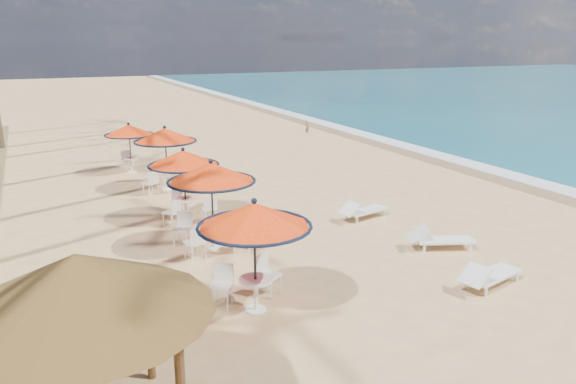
% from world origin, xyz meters
% --- Properties ---
extents(ground, '(160.00, 160.00, 0.00)m').
position_xyz_m(ground, '(0.00, 0.00, 0.00)').
color(ground, tan).
rests_on(ground, ground).
extents(foam_strip, '(1.20, 140.00, 0.04)m').
position_xyz_m(foam_strip, '(9.30, 10.00, 0.00)').
color(foam_strip, white).
rests_on(foam_strip, ground).
extents(wetsand_band, '(1.40, 140.00, 0.02)m').
position_xyz_m(wetsand_band, '(8.40, 10.00, 0.00)').
color(wetsand_band, olive).
rests_on(wetsand_band, ground).
extents(station_0, '(2.45, 2.45, 2.55)m').
position_xyz_m(station_0, '(-5.30, -0.24, 1.95)').
color(station_0, black).
rests_on(station_0, ground).
extents(station_1, '(2.45, 2.45, 2.56)m').
position_xyz_m(station_1, '(-5.00, 3.71, 1.87)').
color(station_1, black).
rests_on(station_1, ground).
extents(station_2, '(2.29, 2.29, 2.39)m').
position_xyz_m(station_2, '(-4.98, 6.60, 1.75)').
color(station_2, black).
rests_on(station_2, ground).
extents(station_3, '(2.41, 2.41, 2.52)m').
position_xyz_m(station_3, '(-4.68, 10.62, 1.92)').
color(station_3, black).
rests_on(station_3, ground).
extents(station_4, '(2.12, 2.16, 2.22)m').
position_xyz_m(station_4, '(-5.43, 14.20, 1.69)').
color(station_4, black).
rests_on(station_4, ground).
extents(lounger_near, '(1.95, 1.01, 0.67)m').
position_xyz_m(lounger_near, '(0.16, -1.54, 0.31)').
color(lounger_near, white).
rests_on(lounger_near, ground).
extents(lounger_mid, '(1.94, 1.22, 0.67)m').
position_xyz_m(lounger_mid, '(0.72, 0.96, 0.31)').
color(lounger_mid, white).
rests_on(lounger_mid, ground).
extents(lounger_far, '(1.87, 0.95, 0.64)m').
position_xyz_m(lounger_far, '(0.24, 4.19, 0.30)').
color(lounger_far, white).
rests_on(lounger_far, ground).
extents(palapa, '(3.79, 3.79, 2.90)m').
position_xyz_m(palapa, '(-8.97, -2.96, 2.43)').
color(palapa, brown).
rests_on(palapa, ground).
extents(person, '(0.30, 0.35, 0.82)m').
position_xyz_m(person, '(6.35, 20.25, 0.41)').
color(person, brown).
rests_on(person, ground).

